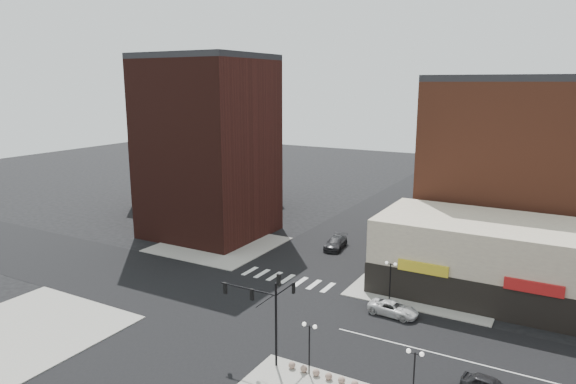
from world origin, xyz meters
The scene contains 17 objects.
ground centered at (0.00, 0.00, 0.00)m, with size 240.00×240.00×0.00m, color black.
road_ew centered at (0.00, 0.00, 0.01)m, with size 200.00×14.00×0.02m, color black.
road_ns centered at (0.00, 0.00, 0.01)m, with size 14.00×200.00×0.02m, color black.
sidewalk_nw centered at (-14.50, 14.50, 0.06)m, with size 15.00×15.00×0.12m, color gray.
sidewalk_ne centered at (14.50, 14.50, 0.06)m, with size 15.00×15.00×0.12m, color gray.
sidewalk_sw centered at (-14.50, -14.50, 0.06)m, with size 15.00×15.00×0.12m, color gray.
building_nw centered at (-19.00, 18.50, 12.50)m, with size 16.00×15.00×25.00m, color #331510.
building_nw_low centered at (-32.00, 34.00, 6.00)m, with size 20.00×18.00×12.00m, color #331510.
building_ne_midrise centered at (19.00, 29.50, 11.00)m, with size 18.00×15.00×22.00m, color brown.
building_ne_row centered at (21.00, 15.00, 3.30)m, with size 24.20×12.20×8.00m.
traffic_signal centered at (7.24, -7.83, 4.96)m, with size 5.59×3.09×7.77m.
street_lamp_se_a centered at (11.00, -8.00, 3.29)m, with size 1.22×0.32×4.16m.
street_lamp_se_b centered at (19.00, -8.00, 3.29)m, with size 1.22×0.32×4.16m.
street_lamp_ne centered at (12.00, 8.00, 3.29)m, with size 1.22×0.32×4.16m.
bollard_row centered at (12.12, -8.00, 0.40)m, with size 5.80×0.55×0.55m.
white_suv centered at (13.32, 5.21, 0.67)m, with size 2.21×4.80×1.33m, color silver.
dark_sedan_north centered at (0.14, 21.03, 0.78)m, with size 2.18×5.37×1.56m, color black.
Camera 1 is at (27.02, -39.65, 21.94)m, focal length 32.00 mm.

